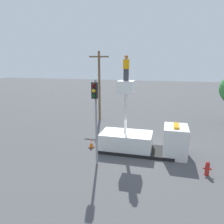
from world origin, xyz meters
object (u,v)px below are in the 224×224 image
Objects in this scene: bucket_truck at (143,140)px; traffic_cone_rear at (91,143)px; fire_hydrant at (207,169)px; utility_pole at (99,84)px; traffic_light_pole at (95,106)px; worker at (126,68)px.

bucket_truck reaches higher than traffic_cone_rear.
utility_pole is (-10.06, 10.44, 3.76)m from fire_hydrant.
traffic_light_pole reaches higher than traffic_cone_rear.
bucket_truck is 10.46m from utility_pole.
traffic_light_pole reaches higher than bucket_truck.
fire_hydrant is at bearing -46.06° from utility_pole.
utility_pole is at bearing 102.83° from traffic_cone_rear.
traffic_cone_rear is (-8.21, 2.32, -0.06)m from fire_hydrant.
fire_hydrant is (6.88, 0.42, -3.55)m from traffic_light_pole.
traffic_cone_rear is at bearing 115.77° from traffic_light_pole.
utility_pole is (-1.85, 8.12, 3.82)m from traffic_cone_rear.
traffic_light_pole is at bearing -73.72° from utility_pole.
traffic_light_pole is at bearing -64.23° from traffic_cone_rear.
bucket_truck is 4.83m from fire_hydrant.
traffic_cone_rear is at bearing -77.17° from utility_pole.
worker reaches higher than fire_hydrant.
traffic_light_pole reaches higher than fire_hydrant.
fire_hydrant is (5.51, -2.45, -5.79)m from worker.
bucket_truck is at bearing 0.00° from worker.
bucket_truck is at bearing 1.78° from traffic_cone_rear.
traffic_cone_rear is at bearing -178.22° from bucket_truck.
bucket_truck is 5.42m from worker.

